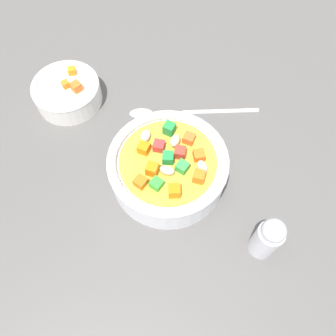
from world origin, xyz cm
name	(u,v)px	position (x,y,z in cm)	size (l,w,h in cm)	color
ground_plane	(168,180)	(0.00, 0.00, -1.00)	(140.00, 140.00, 2.00)	#565451
soup_bowl_main	(168,167)	(0.01, 0.00, 3.14)	(17.50, 17.50, 6.79)	white
spoon	(180,111)	(-5.59, 11.39, 0.40)	(18.30, 14.64, 0.86)	silver
side_bowl_small	(67,92)	(-22.73, 2.35, 2.17)	(11.38, 11.38, 4.98)	white
pepper_shaker	(268,238)	(16.84, -1.52, 4.28)	(3.47, 3.47, 8.65)	silver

